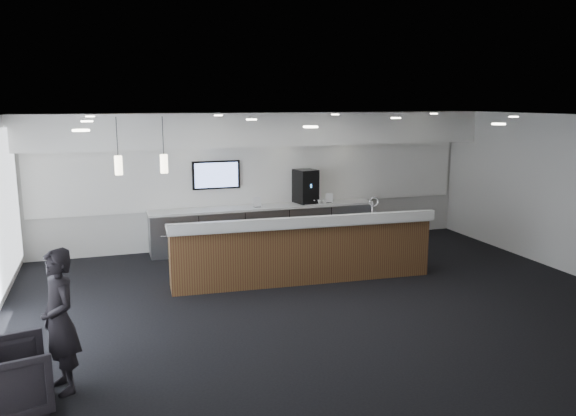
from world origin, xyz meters
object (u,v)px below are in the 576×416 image
object	(u,v)px
service_counter	(302,250)
coffee_machine	(305,186)
lounge_guest	(59,321)
armchair	(8,379)

from	to	relation	value
service_counter	coffee_machine	size ratio (longest dim) A/B	6.37
coffee_machine	lounge_guest	xyz separation A→B (m)	(-4.90, -5.45, -0.51)
coffee_machine	lounge_guest	distance (m)	7.34
lounge_guest	coffee_machine	bearing A→B (deg)	114.52
service_counter	armchair	size ratio (longest dim) A/B	5.82
armchair	lounge_guest	bearing A→B (deg)	-67.31
service_counter	lounge_guest	bearing A→B (deg)	-140.09
service_counter	armchair	xyz separation A→B (m)	(-4.43, -3.26, -0.20)
armchair	lounge_guest	size ratio (longest dim) A/B	0.51
coffee_machine	armchair	size ratio (longest dim) A/B	0.91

